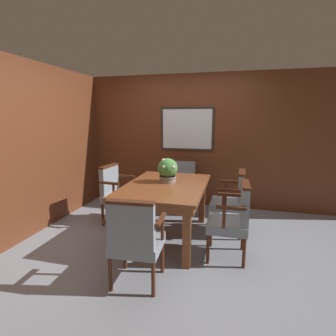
{
  "coord_description": "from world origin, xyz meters",
  "views": [
    {
      "loc": [
        0.89,
        -3.23,
        1.67
      ],
      "look_at": [
        -0.0,
        0.27,
        0.97
      ],
      "focal_mm": 28.0,
      "sensor_mm": 36.0,
      "label": 1
    }
  ],
  "objects_px": {
    "chair_left_far": "(116,191)",
    "chair_head_far": "(181,182)",
    "chair_head_near": "(135,238)",
    "chair_right_near": "(233,217)",
    "dining_table": "(165,191)",
    "potted_plant": "(168,170)",
    "chair_right_far": "(232,199)"
  },
  "relations": [
    {
      "from": "potted_plant",
      "to": "chair_right_far",
      "type": "bearing_deg",
      "value": 14.65
    },
    {
      "from": "chair_right_far",
      "to": "potted_plant",
      "type": "relative_size",
      "value": 2.72
    },
    {
      "from": "chair_left_far",
      "to": "dining_table",
      "type": "bearing_deg",
      "value": -106.06
    },
    {
      "from": "chair_right_far",
      "to": "chair_head_near",
      "type": "height_order",
      "value": "same"
    },
    {
      "from": "chair_right_near",
      "to": "chair_head_far",
      "type": "relative_size",
      "value": 1.0
    },
    {
      "from": "chair_head_far",
      "to": "chair_head_near",
      "type": "distance_m",
      "value": 2.29
    },
    {
      "from": "potted_plant",
      "to": "chair_right_near",
      "type": "bearing_deg",
      "value": -26.85
    },
    {
      "from": "chair_right_near",
      "to": "chair_head_near",
      "type": "relative_size",
      "value": 1.0
    },
    {
      "from": "chair_right_near",
      "to": "chair_right_far",
      "type": "height_order",
      "value": "same"
    },
    {
      "from": "chair_right_near",
      "to": "chair_head_far",
      "type": "xyz_separation_m",
      "value": [
        -0.93,
        1.48,
        0.0
      ]
    },
    {
      "from": "dining_table",
      "to": "chair_left_far",
      "type": "relative_size",
      "value": 1.68
    },
    {
      "from": "chair_right_near",
      "to": "potted_plant",
      "type": "bearing_deg",
      "value": -117.58
    },
    {
      "from": "chair_left_far",
      "to": "chair_head_far",
      "type": "xyz_separation_m",
      "value": [
        0.89,
        0.81,
        0.0
      ]
    },
    {
      "from": "chair_head_far",
      "to": "dining_table",
      "type": "bearing_deg",
      "value": -87.46
    },
    {
      "from": "potted_plant",
      "to": "chair_left_far",
      "type": "bearing_deg",
      "value": 167.28
    },
    {
      "from": "dining_table",
      "to": "chair_right_near",
      "type": "distance_m",
      "value": 0.99
    },
    {
      "from": "chair_left_far",
      "to": "chair_right_near",
      "type": "height_order",
      "value": "same"
    },
    {
      "from": "chair_right_far",
      "to": "potted_plant",
      "type": "xyz_separation_m",
      "value": [
        -0.9,
        -0.23,
        0.42
      ]
    },
    {
      "from": "dining_table",
      "to": "chair_right_near",
      "type": "bearing_deg",
      "value": -19.43
    },
    {
      "from": "dining_table",
      "to": "chair_left_far",
      "type": "xyz_separation_m",
      "value": [
        -0.9,
        0.35,
        -0.15
      ]
    },
    {
      "from": "dining_table",
      "to": "chair_right_far",
      "type": "xyz_separation_m",
      "value": [
        0.89,
        0.38,
        -0.15
      ]
    },
    {
      "from": "chair_left_far",
      "to": "chair_head_near",
      "type": "distance_m",
      "value": 1.73
    },
    {
      "from": "dining_table",
      "to": "chair_right_far",
      "type": "bearing_deg",
      "value": 22.89
    },
    {
      "from": "chair_head_far",
      "to": "chair_head_near",
      "type": "relative_size",
      "value": 1.0
    },
    {
      "from": "chair_head_near",
      "to": "chair_right_far",
      "type": "bearing_deg",
      "value": -124.29
    },
    {
      "from": "dining_table",
      "to": "chair_right_far",
      "type": "relative_size",
      "value": 1.68
    },
    {
      "from": "chair_left_far",
      "to": "chair_head_far",
      "type": "relative_size",
      "value": 1.0
    },
    {
      "from": "chair_right_near",
      "to": "dining_table",
      "type": "bearing_deg",
      "value": -110.16
    },
    {
      "from": "chair_right_near",
      "to": "chair_head_far",
      "type": "height_order",
      "value": "same"
    },
    {
      "from": "chair_left_far",
      "to": "chair_head_near",
      "type": "relative_size",
      "value": 1.0
    },
    {
      "from": "chair_head_near",
      "to": "chair_right_near",
      "type": "bearing_deg",
      "value": -142.45
    },
    {
      "from": "chair_right_near",
      "to": "potted_plant",
      "type": "height_order",
      "value": "potted_plant"
    }
  ]
}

